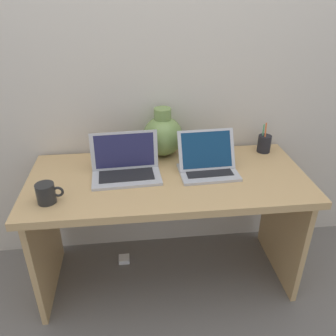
{
  "coord_description": "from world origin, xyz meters",
  "views": [
    {
      "loc": [
        -0.18,
        -1.57,
        1.63
      ],
      "look_at": [
        0.0,
        0.0,
        0.77
      ],
      "focal_mm": 36.74,
      "sensor_mm": 36.0,
      "label": 1
    }
  ],
  "objects_px": {
    "coffee_mug": "(46,193)",
    "laptop_right": "(207,162)",
    "power_brick": "(124,259)",
    "pen_cup": "(264,143)",
    "laptop_left": "(126,164)",
    "green_vase": "(163,135)"
  },
  "relations": [
    {
      "from": "green_vase",
      "to": "laptop_left",
      "type": "bearing_deg",
      "value": -134.75
    },
    {
      "from": "laptop_left",
      "to": "green_vase",
      "type": "height_order",
      "value": "green_vase"
    },
    {
      "from": "coffee_mug",
      "to": "laptop_right",
      "type": "bearing_deg",
      "value": 14.73
    },
    {
      "from": "laptop_right",
      "to": "pen_cup",
      "type": "bearing_deg",
      "value": 27.38
    },
    {
      "from": "laptop_left",
      "to": "coffee_mug",
      "type": "height_order",
      "value": "laptop_left"
    },
    {
      "from": "green_vase",
      "to": "pen_cup",
      "type": "xyz_separation_m",
      "value": [
        0.61,
        -0.03,
        -0.07
      ]
    },
    {
      "from": "green_vase",
      "to": "coffee_mug",
      "type": "height_order",
      "value": "green_vase"
    },
    {
      "from": "green_vase",
      "to": "pen_cup",
      "type": "height_order",
      "value": "green_vase"
    },
    {
      "from": "coffee_mug",
      "to": "power_brick",
      "type": "bearing_deg",
      "value": 46.95
    },
    {
      "from": "laptop_left",
      "to": "pen_cup",
      "type": "height_order",
      "value": "laptop_left"
    },
    {
      "from": "coffee_mug",
      "to": "power_brick",
      "type": "height_order",
      "value": "coffee_mug"
    },
    {
      "from": "laptop_right",
      "to": "pen_cup",
      "type": "height_order",
      "value": "laptop_right"
    },
    {
      "from": "green_vase",
      "to": "power_brick",
      "type": "height_order",
      "value": "green_vase"
    },
    {
      "from": "laptop_left",
      "to": "green_vase",
      "type": "relative_size",
      "value": 1.29
    },
    {
      "from": "laptop_right",
      "to": "coffee_mug",
      "type": "relative_size",
      "value": 2.49
    },
    {
      "from": "laptop_left",
      "to": "laptop_right",
      "type": "xyz_separation_m",
      "value": [
        0.44,
        -0.01,
        -0.0
      ]
    },
    {
      "from": "laptop_left",
      "to": "power_brick",
      "type": "height_order",
      "value": "laptop_left"
    },
    {
      "from": "laptop_left",
      "to": "pen_cup",
      "type": "relative_size",
      "value": 1.94
    },
    {
      "from": "laptop_left",
      "to": "power_brick",
      "type": "xyz_separation_m",
      "value": [
        -0.05,
        0.11,
        -0.76
      ]
    },
    {
      "from": "power_brick",
      "to": "pen_cup",
      "type": "bearing_deg",
      "value": 5.19
    },
    {
      "from": "laptop_left",
      "to": "pen_cup",
      "type": "bearing_deg",
      "value": 12.81
    },
    {
      "from": "coffee_mug",
      "to": "pen_cup",
      "type": "distance_m",
      "value": 1.26
    }
  ]
}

